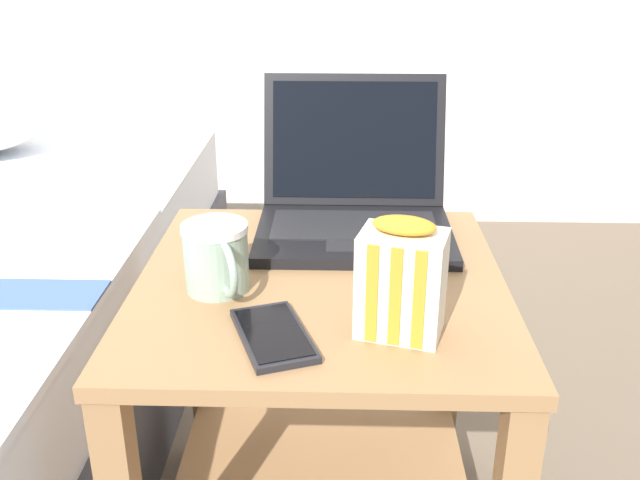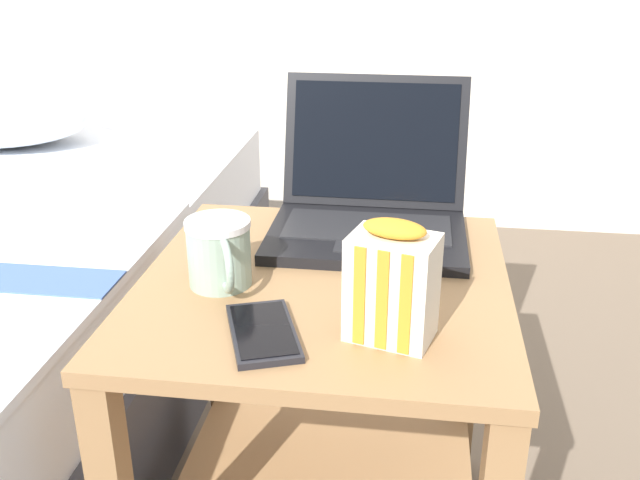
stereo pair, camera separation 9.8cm
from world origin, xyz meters
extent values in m
cube|color=#997047|center=(0.00, 0.00, 0.52)|extent=(0.54, 0.57, 0.02)
cube|color=#997047|center=(-0.24, 0.26, 0.26)|extent=(0.04, 0.04, 0.51)
cube|color=#997047|center=(0.24, 0.26, 0.26)|extent=(0.04, 0.04, 0.51)
cube|color=black|center=(0.05, 0.15, 0.54)|extent=(0.32, 0.24, 0.02)
cube|color=#232326|center=(0.05, 0.16, 0.55)|extent=(0.27, 0.13, 0.00)
cube|color=#232326|center=(0.05, 0.08, 0.55)|extent=(0.09, 0.05, 0.00)
cube|color=black|center=(0.05, 0.30, 0.66)|extent=(0.32, 0.08, 0.22)
cube|color=black|center=(0.05, 0.30, 0.67)|extent=(0.29, 0.06, 0.20)
cube|color=yellow|center=(0.06, 0.29, 0.62)|extent=(0.03, 0.01, 0.02)
cube|color=green|center=(0.06, 0.30, 0.65)|extent=(0.04, 0.01, 0.03)
cube|color=orange|center=(0.02, 0.29, 0.60)|extent=(0.04, 0.01, 0.04)
cylinder|color=#8CA593|center=(-0.15, -0.04, 0.58)|extent=(0.09, 0.09, 0.10)
cylinder|color=silver|center=(-0.15, -0.04, 0.63)|extent=(0.09, 0.09, 0.01)
cylinder|color=black|center=(-0.15, -0.04, 0.62)|extent=(0.08, 0.08, 0.01)
torus|color=#8CA593|center=(-0.12, -0.08, 0.59)|extent=(0.04, 0.08, 0.08)
cube|color=silver|center=(0.10, -0.15, 0.60)|extent=(0.12, 0.10, 0.14)
cube|color=orange|center=(0.07, -0.18, 0.60)|extent=(0.01, 0.01, 0.13)
cube|color=orange|center=(0.09, -0.19, 0.60)|extent=(0.01, 0.01, 0.13)
cube|color=orange|center=(0.12, -0.19, 0.60)|extent=(0.01, 0.01, 0.13)
ellipsoid|color=orange|center=(0.10, -0.15, 0.68)|extent=(0.09, 0.06, 0.02)
cube|color=black|center=(-0.05, -0.17, 0.54)|extent=(0.13, 0.17, 0.01)
cube|color=black|center=(-0.05, -0.17, 0.54)|extent=(0.11, 0.15, 0.00)
camera|label=1|loc=(0.03, -0.94, 1.00)|focal=40.00mm
camera|label=2|loc=(0.12, -0.93, 1.00)|focal=40.00mm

